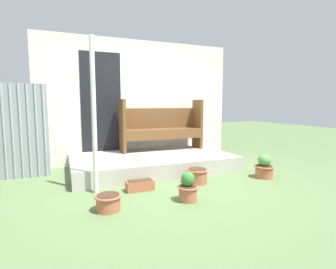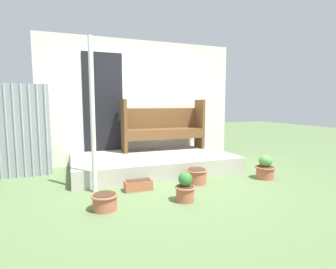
# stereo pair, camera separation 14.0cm
# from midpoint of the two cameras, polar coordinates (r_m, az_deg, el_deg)

# --- Properties ---
(ground_plane) EXTENTS (24.00, 24.00, 0.00)m
(ground_plane) POSITION_cam_midpoint_polar(r_m,az_deg,el_deg) (4.30, -2.36, -10.31)
(ground_plane) COLOR #5B7547
(porch_slab) EXTENTS (2.98, 1.65, 0.28)m
(porch_slab) POSITION_cam_midpoint_polar(r_m,az_deg,el_deg) (5.06, -4.16, -6.08)
(porch_slab) COLOR #B7B2A5
(porch_slab) RESTS_ON ground_plane
(house_wall) EXTENTS (4.18, 0.08, 2.60)m
(house_wall) POSITION_cam_midpoint_polar(r_m,az_deg,el_deg) (5.74, -7.27, 7.03)
(house_wall) COLOR white
(house_wall) RESTS_ON ground_plane
(support_post) EXTENTS (0.07, 0.07, 2.17)m
(support_post) POSITION_cam_midpoint_polar(r_m,az_deg,el_deg) (3.76, -16.86, 3.79)
(support_post) COLOR silver
(support_post) RESTS_ON ground_plane
(bench) EXTENTS (1.75, 0.40, 1.07)m
(bench) POSITION_cam_midpoint_polar(r_m,az_deg,el_deg) (5.57, -2.11, 2.08)
(bench) COLOR brown
(bench) RESTS_ON porch_slab
(flower_pot_left) EXTENTS (0.32, 0.32, 0.20)m
(flower_pot_left) POSITION_cam_midpoint_polar(r_m,az_deg,el_deg) (3.28, -14.12, -13.99)
(flower_pot_left) COLOR #B26042
(flower_pot_left) RESTS_ON ground_plane
(flower_pot_middle) EXTENTS (0.27, 0.27, 0.39)m
(flower_pot_middle) POSITION_cam_midpoint_polar(r_m,az_deg,el_deg) (3.46, 3.20, -11.60)
(flower_pot_middle) COLOR #B26042
(flower_pot_middle) RESTS_ON ground_plane
(flower_pot_right) EXTENTS (0.35, 0.35, 0.23)m
(flower_pot_right) POSITION_cam_midpoint_polar(r_m,az_deg,el_deg) (4.23, 5.40, -8.81)
(flower_pot_right) COLOR #B26042
(flower_pot_right) RESTS_ON ground_plane
(flower_pot_far_right) EXTENTS (0.33, 0.33, 0.40)m
(flower_pot_far_right) POSITION_cam_midpoint_polar(r_m,az_deg,el_deg) (4.77, 19.43, -6.80)
(flower_pot_far_right) COLOR #B26042
(flower_pot_far_right) RESTS_ON ground_plane
(planter_box_rect) EXTENTS (0.40, 0.18, 0.15)m
(planter_box_rect) POSITION_cam_midpoint_polar(r_m,az_deg,el_deg) (3.91, -7.19, -10.92)
(planter_box_rect) COLOR #B26042
(planter_box_rect) RESTS_ON ground_plane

